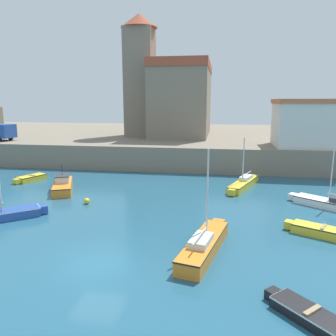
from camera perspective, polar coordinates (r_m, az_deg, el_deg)
name	(u,v)px	position (r m, az deg, el deg)	size (l,w,h in m)	color
ground_plane	(97,264)	(17.84, -12.22, -15.98)	(200.00, 200.00, 0.00)	#235670
quay_seawall	(185,140)	(57.34, 3.06, 4.84)	(120.00, 40.00, 2.93)	gray
dinghy_black_1	(309,315)	(14.57, 23.41, -22.39)	(3.03, 3.16, 0.54)	black
dinghy_yellow_2	(321,231)	(22.59, 25.13, -9.91)	(4.07, 2.67, 0.67)	yellow
dinghy_yellow_3	(31,178)	(37.03, -22.81, -1.62)	(2.29, 3.49, 0.64)	yellow
sailboat_orange_4	(204,244)	(18.52, 6.36, -13.01)	(2.69, 6.71, 5.70)	orange
sailboat_white_5	(334,204)	(28.37, 26.92, -5.64)	(5.96, 4.83, 4.77)	white
sailboat_yellow_6	(244,183)	(32.39, 13.04, -2.59)	(3.39, 6.74, 4.84)	yellow
motorboat_orange_7	(63,185)	(32.07, -17.85, -2.76)	(3.56, 5.93, 2.37)	orange
mooring_buoy	(87,201)	(27.41, -13.98, -5.60)	(0.49, 0.49, 0.49)	yellow
church	(175,95)	(51.67, 1.19, 12.65)	(13.00, 15.99, 17.66)	gray
harbor_shed_near_wharf	(308,123)	(41.65, 23.17, 7.24)	(7.68, 6.65, 5.49)	silver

